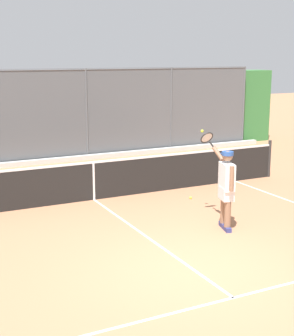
% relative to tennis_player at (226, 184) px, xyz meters
% --- Properties ---
extents(ground_plane, '(60.00, 60.00, 0.00)m').
position_rel_tennis_player_xyz_m(ground_plane, '(1.64, 1.49, -0.94)').
color(ground_plane, '#B27551').
extents(court_line_markings, '(8.48, 10.44, 0.01)m').
position_rel_tennis_player_xyz_m(court_line_markings, '(1.64, 2.85, -0.93)').
color(court_line_markings, white).
rests_on(court_line_markings, ground).
extents(fence_backdrop, '(19.27, 1.37, 3.03)m').
position_rel_tennis_player_xyz_m(fence_backdrop, '(1.64, -8.69, 0.48)').
color(fence_backdrop, '#565B60').
rests_on(fence_backdrop, ground).
extents(tennis_net, '(10.89, 0.09, 1.07)m').
position_rel_tennis_player_xyz_m(tennis_net, '(1.64, -3.17, -0.44)').
color(tennis_net, '#2D2D2D').
rests_on(tennis_net, ground).
extents(tennis_player, '(0.38, 1.38, 1.90)m').
position_rel_tennis_player_xyz_m(tennis_player, '(0.00, 0.00, 0.00)').
color(tennis_player, navy).
rests_on(tennis_player, ground).
extents(tennis_ball_near_baseline, '(0.07, 0.07, 0.07)m').
position_rel_tennis_player_xyz_m(tennis_ball_near_baseline, '(-0.51, -2.16, -0.90)').
color(tennis_ball_near_baseline, '#D6E042').
rests_on(tennis_ball_near_baseline, ground).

